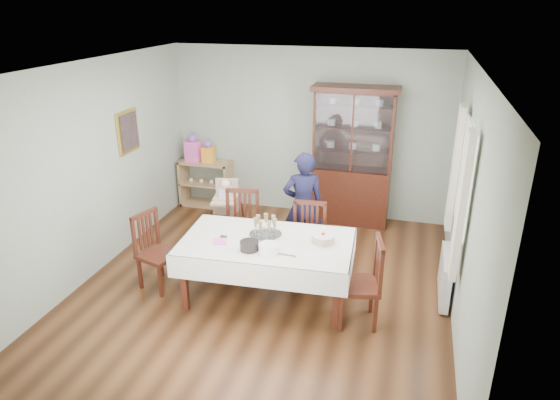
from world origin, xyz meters
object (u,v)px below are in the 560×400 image
at_px(sideboard, 206,183).
at_px(birthday_cake, 323,239).
at_px(china_cabinet, 353,155).
at_px(dining_table, 267,269).
at_px(high_chair, 227,219).
at_px(chair_far_right, 307,257).
at_px(chair_end_right, 359,298).
at_px(woman, 303,206).
at_px(chair_end_left, 159,265).
at_px(gift_bag_pink, 193,149).
at_px(champagne_tray, 265,230).
at_px(gift_bag_orange, 208,153).
at_px(chair_far_left, 241,245).

relative_size(sideboard, birthday_cake, 2.96).
height_order(china_cabinet, birthday_cake, china_cabinet).
bearing_deg(dining_table, high_chair, 128.85).
bearing_deg(chair_far_right, high_chair, 150.51).
distance_m(chair_end_right, woman, 1.71).
height_order(chair_end_left, gift_bag_pink, gift_bag_pink).
bearing_deg(chair_end_right, chair_end_left, -104.55).
bearing_deg(chair_end_right, sideboard, -144.77).
bearing_deg(champagne_tray, gift_bag_orange, 126.07).
xyz_separation_m(gift_bag_pink, gift_bag_orange, (0.28, 0.00, -0.04)).
height_order(woman, high_chair, woman).
relative_size(dining_table, gift_bag_orange, 5.55).
relative_size(china_cabinet, chair_end_right, 2.15).
bearing_deg(champagne_tray, china_cabinet, 73.52).
height_order(chair_far_left, gift_bag_pink, gift_bag_pink).
bearing_deg(gift_bag_pink, birthday_cake, -41.61).
bearing_deg(champagne_tray, dining_table, -67.26).
bearing_deg(dining_table, gift_bag_pink, 129.48).
relative_size(chair_end_left, champagne_tray, 2.50).
relative_size(dining_table, chair_end_right, 2.04).
height_order(woman, champagne_tray, woman).
bearing_deg(dining_table, chair_end_right, -10.76).
distance_m(china_cabinet, chair_end_right, 2.87).
relative_size(chair_end_right, gift_bag_orange, 2.73).
distance_m(sideboard, chair_far_right, 2.94).
relative_size(china_cabinet, high_chair, 2.16).
xyz_separation_m(chair_end_right, gift_bag_pink, (-3.17, 2.71, 0.70)).
distance_m(high_chair, gift_bag_pink, 1.79).
height_order(chair_far_right, birthday_cake, chair_far_right).
distance_m(china_cabinet, birthday_cake, 2.41).
distance_m(chair_far_right, high_chair, 1.47).
bearing_deg(woman, gift_bag_pink, -54.04).
height_order(high_chair, birthday_cake, high_chair).
distance_m(china_cabinet, gift_bag_pink, 2.70).
distance_m(chair_end_left, high_chair, 1.38).
bearing_deg(chair_end_right, champagne_tray, -118.49).
relative_size(chair_far_left, chair_far_right, 1.04).
relative_size(woman, birthday_cake, 4.99).
bearing_deg(gift_bag_orange, birthday_cake, -44.71).
xyz_separation_m(dining_table, china_cabinet, (0.64, 2.49, 0.74)).
distance_m(dining_table, birthday_cake, 0.78).
bearing_deg(chair_end_left, chair_end_right, -74.61).
bearing_deg(chair_far_right, woman, 104.36).
relative_size(woman, high_chair, 1.51).
xyz_separation_m(chair_far_right, champagne_tray, (-0.42, -0.45, 0.53)).
distance_m(china_cabinet, champagne_tray, 2.48).
relative_size(champagne_tray, gift_bag_pink, 0.83).
xyz_separation_m(chair_far_left, birthday_cake, (1.20, -0.56, 0.51)).
height_order(sideboard, gift_bag_orange, gift_bag_orange).
distance_m(dining_table, chair_far_left, 0.87).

